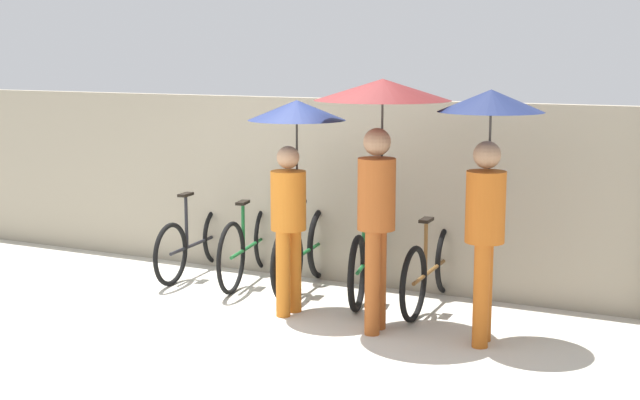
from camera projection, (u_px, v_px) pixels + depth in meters
The scene contains 10 objects.
ground_plane at pixel (209, 338), 7.47m from camera, with size 30.00×30.00×0.00m, color beige.
back_wall at pixel (325, 190), 9.26m from camera, with size 11.43×0.12×1.90m.
parked_bicycle_0 at pixel (196, 242), 9.57m from camera, with size 0.44×1.69×1.10m.
parked_bicycle_1 at pixel (250, 245), 9.28m from camera, with size 0.52×1.78×1.07m.
parked_bicycle_2 at pixel (305, 251), 8.95m from camera, with size 0.44×1.73×0.96m.
parked_bicycle_3 at pixel (367, 260), 8.66m from camera, with size 0.56×1.68×0.97m.
parked_bicycle_4 at pixel (431, 269), 8.35m from camera, with size 0.44×1.75×1.00m.
pedestrian_leading at pixel (293, 152), 7.98m from camera, with size 0.88×0.88×1.94m.
pedestrian_center at pixel (381, 127), 7.44m from camera, with size 1.16×1.16×2.15m.
pedestrian_trailing at pixel (488, 155), 7.14m from camera, with size 0.86×0.86×2.07m.
Camera 1 is at (4.02, -6.01, 2.37)m, focal length 50.00 mm.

